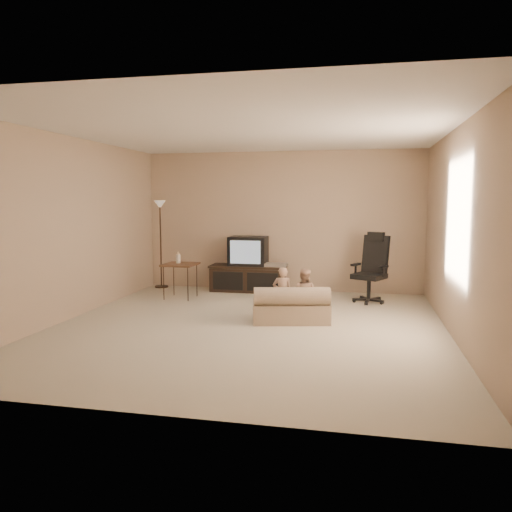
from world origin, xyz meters
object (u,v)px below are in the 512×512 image
at_px(child_sofa, 291,307).
at_px(toddler_left, 282,294).
at_px(tv_stand, 248,269).
at_px(toddler_right, 304,295).
at_px(floor_lamp, 160,224).
at_px(office_chair, 371,277).
at_px(side_table, 180,265).

height_order(child_sofa, toddler_left, toddler_left).
distance_m(tv_stand, toddler_right, 2.36).
distance_m(toddler_left, toddler_right, 0.30).
bearing_deg(toddler_left, floor_lamp, -46.40).
bearing_deg(toddler_right, office_chair, -109.02).
relative_size(side_table, floor_lamp, 0.48).
bearing_deg(toddler_right, tv_stand, -46.18).
height_order(side_table, child_sofa, side_table).
xyz_separation_m(side_table, toddler_right, (2.20, -1.16, -0.21)).
relative_size(office_chair, floor_lamp, 0.69).
bearing_deg(tv_stand, toddler_left, -65.19).
bearing_deg(floor_lamp, side_table, -51.72).
relative_size(office_chair, toddler_left, 1.53).
relative_size(floor_lamp, toddler_left, 2.22).
bearing_deg(toddler_left, child_sofa, 134.22).
distance_m(side_table, toddler_right, 2.50).
xyz_separation_m(floor_lamp, toddler_left, (2.63, -2.09, -0.82)).
bearing_deg(tv_stand, toddler_right, -58.52).
relative_size(floor_lamp, child_sofa, 1.46).
height_order(child_sofa, toddler_right, toddler_right).
relative_size(tv_stand, toddler_right, 1.93).
relative_size(child_sofa, toddler_right, 1.55).
relative_size(toddler_left, toddler_right, 1.02).
relative_size(tv_stand, floor_lamp, 0.85).
xyz_separation_m(office_chair, side_table, (-3.11, -0.33, 0.16)).
distance_m(tv_stand, side_table, 1.30).
bearing_deg(side_table, tv_stand, 41.24).
bearing_deg(child_sofa, floor_lamp, 129.12).
xyz_separation_m(child_sofa, toddler_left, (-0.13, 0.10, 0.16)).
xyz_separation_m(floor_lamp, child_sofa, (2.76, -2.19, -0.99)).
bearing_deg(office_chair, side_table, -146.92).
xyz_separation_m(tv_stand, toddler_left, (0.93, -2.03, -0.04)).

